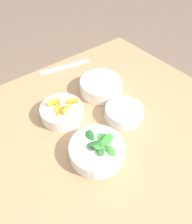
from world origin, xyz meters
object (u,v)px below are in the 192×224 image
at_px(bowl_greens, 97,149).
at_px(ruler, 65,67).
at_px(bowl_cookies, 124,112).
at_px(bowl_carrots, 62,111).
at_px(bowl_beans_hotdog, 101,86).

height_order(bowl_greens, ruler, bowl_greens).
distance_m(bowl_greens, ruler, 0.53).
bearing_deg(bowl_cookies, ruler, 89.64).
relative_size(bowl_carrots, ruler, 0.63).
xyz_separation_m(bowl_carrots, bowl_cookies, (0.18, -0.15, -0.00)).
distance_m(bowl_carrots, bowl_greens, 0.22).
bearing_deg(bowl_beans_hotdog, bowl_carrots, -173.81).
height_order(bowl_greens, bowl_beans_hotdog, bowl_greens).
bearing_deg(bowl_cookies, bowl_carrots, 141.19).
distance_m(bowl_carrots, bowl_cookies, 0.24).
distance_m(bowl_carrots, bowl_beans_hotdog, 0.21).
bearing_deg(bowl_carrots, ruler, 55.67).
height_order(bowl_cookies, ruler, bowl_cookies).
distance_m(bowl_carrots, ruler, 0.33).
xyz_separation_m(bowl_greens, bowl_cookies, (0.19, 0.07, -0.00)).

